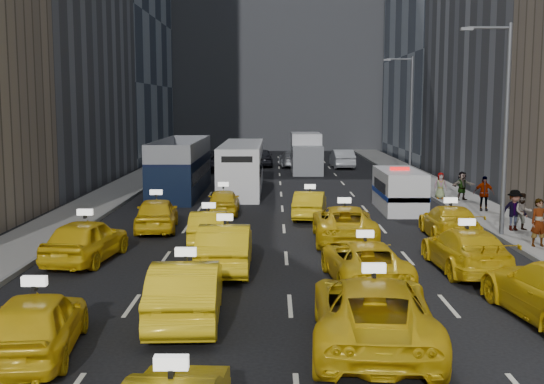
{
  "coord_description": "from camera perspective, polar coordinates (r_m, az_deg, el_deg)",
  "views": [
    {
      "loc": [
        -0.46,
        -16.74,
        5.69
      ],
      "look_at": [
        -0.54,
        11.67,
        2.0
      ],
      "focal_mm": 45.0,
      "sensor_mm": 36.0,
      "label": 1
    }
  ],
  "objects": [
    {
      "name": "taxi_8",
      "position": [
        25.56,
        -15.3,
        -3.89
      ],
      "size": [
        2.47,
        4.9,
        1.6
      ],
      "primitive_type": "imported",
      "rotation": [
        0.0,
        0.0,
        3.02
      ],
      "color": "yellow",
      "rests_on": "ground"
    },
    {
      "name": "misc_car_3",
      "position": [
        62.18,
        -0.87,
        2.92
      ],
      "size": [
        2.13,
        4.94,
        1.66
      ],
      "primitive_type": "imported",
      "rotation": [
        0.0,
        0.0,
        3.18
      ],
      "color": "black",
      "rests_on": "ground"
    },
    {
      "name": "curb_west",
      "position": [
        42.98,
        -11.37,
        -0.23
      ],
      "size": [
        0.15,
        90.0,
        0.18
      ],
      "primitive_type": "cube",
      "color": "slate",
      "rests_on": "ground"
    },
    {
      "name": "taxi_16",
      "position": [
        35.3,
        -4.08,
        -0.79
      ],
      "size": [
        1.68,
        3.99,
        1.35
      ],
      "primitive_type": "imported",
      "rotation": [
        0.0,
        0.0,
        3.16
      ],
      "color": "yellow",
      "rests_on": "ground"
    },
    {
      "name": "box_truck",
      "position": [
        56.9,
        2.88,
        3.26
      ],
      "size": [
        2.43,
        7.08,
        3.23
      ],
      "rotation": [
        0.0,
        0.0,
        0.0
      ],
      "color": "silver",
      "rests_on": "ground"
    },
    {
      "name": "ground",
      "position": [
        17.68,
        1.67,
        -11.37
      ],
      "size": [
        160.0,
        160.0,
        0.0
      ],
      "primitive_type": "plane",
      "color": "black",
      "rests_on": "ground"
    },
    {
      "name": "taxi_4",
      "position": [
        16.56,
        -19.12,
        -10.34
      ],
      "size": [
        2.28,
        4.64,
        1.52
      ],
      "primitive_type": "imported",
      "rotation": [
        0.0,
        0.0,
        3.25
      ],
      "color": "yellow",
      "rests_on": "ground"
    },
    {
      "name": "double_decker",
      "position": [
        43.5,
        -7.62,
        2.05
      ],
      "size": [
        3.94,
        11.88,
        3.39
      ],
      "rotation": [
        0.0,
        0.0,
        -0.11
      ],
      "color": "black",
      "rests_on": "ground"
    },
    {
      "name": "taxi_12",
      "position": [
        31.08,
        -9.63,
        -1.82
      ],
      "size": [
        2.23,
        4.65,
        1.53
      ],
      "primitive_type": "imported",
      "rotation": [
        0.0,
        0.0,
        3.24
      ],
      "color": "yellow",
      "rests_on": "ground"
    },
    {
      "name": "taxi_15",
      "position": [
        29.78,
        14.66,
        -2.46
      ],
      "size": [
        2.23,
        5.03,
        1.43
      ],
      "primitive_type": "imported",
      "rotation": [
        0.0,
        0.0,
        3.1
      ],
      "color": "yellow",
      "rests_on": "ground"
    },
    {
      "name": "streetlight_near",
      "position": [
        30.32,
        18.79,
        5.55
      ],
      "size": [
        2.15,
        0.22,
        9.0
      ],
      "color": "#595B60",
      "rests_on": "ground"
    },
    {
      "name": "taxi_14",
      "position": [
        28.54,
        6.05,
        -2.62
      ],
      "size": [
        2.59,
        5.43,
        1.49
      ],
      "primitive_type": "imported",
      "rotation": [
        0.0,
        0.0,
        3.12
      ],
      "color": "yellow",
      "rests_on": "ground"
    },
    {
      "name": "pedestrian_3",
      "position": [
        37.07,
        17.3,
        -0.11
      ],
      "size": [
        1.12,
        0.63,
        1.81
      ],
      "primitive_type": "imported",
      "rotation": [
        0.0,
        0.0,
        -0.14
      ],
      "color": "gray",
      "rests_on": "sidewalk_east"
    },
    {
      "name": "taxi_5",
      "position": [
        18.16,
        -7.18,
        -8.2
      ],
      "size": [
        1.97,
        5.07,
        1.64
      ],
      "primitive_type": "imported",
      "rotation": [
        0.0,
        0.0,
        3.19
      ],
      "color": "yellow",
      "rests_on": "ground"
    },
    {
      "name": "taxi_11",
      "position": [
        24.22,
        15.92,
        -4.67
      ],
      "size": [
        2.28,
        5.2,
        1.49
      ],
      "primitive_type": "imported",
      "rotation": [
        0.0,
        0.0,
        3.18
      ],
      "color": "yellow",
      "rests_on": "ground"
    },
    {
      "name": "taxi_10",
      "position": [
        22.04,
        7.76,
        -5.8
      ],
      "size": [
        2.67,
        5.09,
        1.37
      ],
      "primitive_type": "imported",
      "rotation": [
        0.0,
        0.0,
        3.23
      ],
      "color": "yellow",
      "rests_on": "ground"
    },
    {
      "name": "city_bus",
      "position": [
        44.55,
        -2.53,
        2.06
      ],
      "size": [
        3.41,
        12.27,
        3.13
      ],
      "rotation": [
        0.0,
        0.0,
        0.07
      ],
      "color": "silver",
      "rests_on": "ground"
    },
    {
      "name": "pedestrian_0",
      "position": [
        28.51,
        21.45,
        -2.4
      ],
      "size": [
        0.72,
        0.51,
        1.88
      ],
      "primitive_type": "imported",
      "rotation": [
        0.0,
        0.0,
        0.09
      ],
      "color": "gray",
      "rests_on": "sidewalk_east"
    },
    {
      "name": "pedestrian_2",
      "position": [
        31.72,
        19.61,
        -1.44
      ],
      "size": [
        1.2,
        0.57,
        1.8
      ],
      "primitive_type": "imported",
      "rotation": [
        0.0,
        0.0,
        0.08
      ],
      "color": "gray",
      "rests_on": "sidewalk_east"
    },
    {
      "name": "misc_car_2",
      "position": [
        61.78,
        1.61,
        2.79
      ],
      "size": [
        2.35,
        5.15,
        1.46
      ],
      "primitive_type": "imported",
      "rotation": [
        0.0,
        0.0,
        3.2
      ],
      "color": "slate",
      "rests_on": "ground"
    },
    {
      "name": "taxi_6",
      "position": [
        16.42,
        8.45,
        -9.88
      ],
      "size": [
        3.2,
        6.19,
        1.67
      ],
      "primitive_type": "imported",
      "rotation": [
        0.0,
        0.0,
        3.07
      ],
      "color": "yellow",
      "rests_on": "ground"
    },
    {
      "name": "streetlight_far",
      "position": [
        49.69,
        11.42,
        6.37
      ],
      "size": [
        2.15,
        0.22,
        9.0
      ],
      "color": "#595B60",
      "rests_on": "ground"
    },
    {
      "name": "taxi_13",
      "position": [
        27.87,
        -5.29,
        -2.97
      ],
      "size": [
        1.6,
        4.23,
        1.38
      ],
      "primitive_type": "imported",
      "rotation": [
        0.0,
        0.0,
        3.17
      ],
      "color": "yellow",
      "rests_on": "ground"
    },
    {
      "name": "curb_east",
      "position": [
        43.17,
        12.88,
        -0.24
      ],
      "size": [
        0.15,
        90.0,
        0.18
      ],
      "primitive_type": "cube",
      "color": "slate",
      "rests_on": "ground"
    },
    {
      "name": "misc_car_4",
      "position": [
        61.07,
        5.88,
        2.8
      ],
      "size": [
        1.97,
        5.12,
        1.67
      ],
      "primitive_type": "imported",
      "rotation": [
        0.0,
        0.0,
        3.18
      ],
      "color": "#ABAEB3",
      "rests_on": "ground"
    },
    {
      "name": "taxi_9",
      "position": [
        23.43,
        -3.94,
        -4.62
      ],
      "size": [
        1.78,
        4.98,
        1.63
      ],
      "primitive_type": "imported",
      "rotation": [
        0.0,
        0.0,
        3.15
      ],
      "color": "yellow",
      "rests_on": "ground"
    },
    {
      "name": "nypd_van",
      "position": [
        36.97,
        10.58,
        0.08
      ],
      "size": [
        2.77,
        5.68,
        2.34
      ],
      "rotation": [
        0.0,
        0.0,
        0.12
      ],
      "color": "silver",
      "rests_on": "ground"
    },
    {
      "name": "taxi_17",
      "position": [
        34.06,
        3.19,
        -1.06
      ],
      "size": [
        1.96,
        4.32,
        1.37
      ],
      "primitive_type": "imported",
      "rotation": [
        0.0,
        0.0,
        3.02
      ],
      "color": "yellow",
      "rests_on": "ground"
    },
    {
      "name": "pedestrian_5",
      "position": [
        40.86,
        15.62,
        0.51
      ],
      "size": [
        1.59,
        0.98,
        1.66
      ],
      "primitive_type": "imported",
      "rotation": [
        0.0,
        0.0,
        0.38
      ],
      "color": "gray",
      "rests_on": "sidewalk_east"
    },
    {
      "name": "sidewalk_west",
      "position": [
        43.29,
        -13.25,
        -0.25
      ],
      "size": [
        3.0,
        90.0,
        0.15
      ],
      "primitive_type": "cube",
      "color": "gray",
      "rests_on": "ground"
    },
    {
      "name": "sidewalk_east",
      "position": [
        43.52,
        14.75,
        -0.26
      ],
      "size": [
        3.0,
        90.0,
        0.15
      ],
      "primitive_type": "cube",
      "color": "gray",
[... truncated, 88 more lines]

